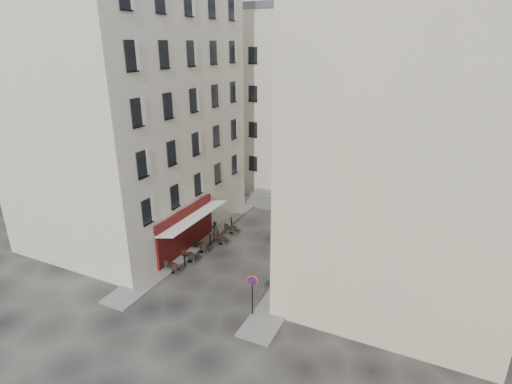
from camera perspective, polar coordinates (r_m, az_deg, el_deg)
The scene contains 18 objects.
ground at distance 28.90m, azimuth -3.57°, elevation -10.97°, with size 90.00×90.00×0.00m, color black.
sidewalk_left at distance 33.92m, azimuth -7.01°, elevation -5.93°, with size 2.00×22.00×0.12m, color slate.
sidewalk_right at distance 29.70m, azimuth 7.04°, elevation -10.02°, with size 2.00×18.00×0.12m, color slate.
building_left at distance 33.67m, azimuth -17.58°, elevation 11.44°, with size 12.20×16.20×20.60m.
building_right at distance 25.68m, azimuth 21.17°, elevation 6.15°, with size 12.20×14.20×18.60m.
building_back at distance 42.93m, azimuth 7.50°, elevation 12.62°, with size 18.20×10.20×18.60m.
cafe_storefront at distance 30.81m, azimuth -9.82°, elevation -5.17°, with size 1.74×7.30×3.50m.
stone_steps at distance 39.01m, azimuth 5.33°, elevation -1.68°, with size 9.00×3.15×0.80m.
bollard_near at distance 29.45m, azimuth -10.17°, elevation -9.45°, with size 0.12×0.12×0.98m.
bollard_mid at distance 31.98m, azimuth -6.56°, elevation -6.70°, with size 0.12×0.12×0.98m.
bollard_far at distance 34.68m, azimuth -3.53°, elevation -4.33°, with size 0.12×0.12×0.98m.
no_parking_sign at distance 23.49m, azimuth -0.55°, elevation -13.57°, with size 0.61×0.18×2.70m.
bistro_table_a at distance 28.85m, azimuth -11.90°, elevation -10.48°, with size 1.21×0.57×0.85m.
bistro_table_b at distance 29.92m, azimuth -9.43°, elevation -9.08°, with size 1.23×0.57×0.86m.
bistro_table_c at distance 31.03m, azimuth -7.87°, elevation -7.78°, with size 1.31×0.61×0.92m.
bistro_table_d at distance 32.07m, azimuth -5.07°, elevation -6.78°, with size 1.15×0.54×0.81m.
bistro_table_e at distance 33.70m, azimuth -3.55°, elevation -5.30°, with size 1.19×0.56×0.84m.
pedestrian at distance 32.37m, azimuth -5.81°, elevation -5.59°, with size 0.65×0.43×1.78m, color #232328.
Camera 1 is at (12.13, -21.47, 15.07)m, focal length 28.00 mm.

